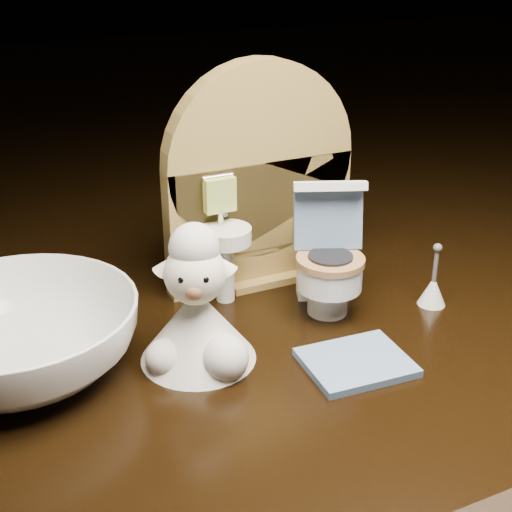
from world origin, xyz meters
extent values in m
cube|color=black|center=(0.00, 0.00, -0.05)|extent=(2.50, 2.50, 0.10)
cube|color=#A78641|center=(0.00, 0.07, 0.04)|extent=(0.13, 0.02, 0.09)
cylinder|color=#A78641|center=(0.00, 0.07, 0.09)|extent=(0.13, 0.02, 0.13)
cube|color=#A78641|center=(0.00, 0.07, 0.00)|extent=(0.05, 0.04, 0.01)
cylinder|color=white|center=(-0.03, 0.05, 0.02)|extent=(0.01, 0.01, 0.04)
cylinder|color=white|center=(-0.03, 0.04, 0.05)|extent=(0.03, 0.03, 0.01)
cylinder|color=silver|center=(-0.03, 0.05, 0.06)|extent=(0.00, 0.00, 0.01)
cube|color=#B1CB56|center=(-0.03, 0.05, 0.07)|extent=(0.02, 0.01, 0.02)
cube|color=#A78641|center=(0.04, 0.06, 0.05)|extent=(0.02, 0.01, 0.02)
cylinder|color=#F9F2CB|center=(0.04, 0.05, 0.05)|extent=(0.02, 0.02, 0.02)
cylinder|color=white|center=(0.02, 0.00, 0.01)|extent=(0.03, 0.03, 0.02)
cylinder|color=white|center=(0.02, 0.00, 0.03)|extent=(0.04, 0.04, 0.02)
cylinder|color=#9D6C3F|center=(0.02, 0.00, 0.04)|extent=(0.04, 0.04, 0.00)
cube|color=white|center=(0.03, 0.02, 0.03)|extent=(0.04, 0.03, 0.05)
cube|color=slate|center=(0.02, 0.02, 0.06)|extent=(0.04, 0.03, 0.04)
cube|color=white|center=(0.02, 0.01, 0.08)|extent=(0.04, 0.02, 0.01)
cylinder|color=#9ACD4B|center=(0.04, 0.02, 0.06)|extent=(0.01, 0.01, 0.01)
cube|color=slate|center=(0.00, -0.06, 0.00)|extent=(0.06, 0.05, 0.00)
cone|color=white|center=(0.09, -0.02, 0.01)|extent=(0.02, 0.02, 0.02)
cylinder|color=#59595B|center=(0.09, -0.02, 0.03)|extent=(0.00, 0.00, 0.02)
sphere|color=#59595B|center=(0.09, -0.02, 0.04)|extent=(0.01, 0.01, 0.01)
cone|color=silver|center=(-0.07, -0.01, 0.02)|extent=(0.07, 0.07, 0.04)
sphere|color=silver|center=(-0.07, -0.03, 0.01)|extent=(0.03, 0.03, 0.03)
sphere|color=silver|center=(-0.10, -0.02, 0.01)|extent=(0.02, 0.02, 0.02)
sphere|color=white|center=(-0.08, -0.01, 0.05)|extent=(0.03, 0.03, 0.03)
sphere|color=#B1754F|center=(-0.08, -0.02, 0.05)|extent=(0.01, 0.01, 0.01)
sphere|color=silver|center=(-0.07, -0.01, 0.07)|extent=(0.03, 0.03, 0.03)
cone|color=white|center=(-0.09, 0.00, 0.06)|extent=(0.02, 0.01, 0.02)
cone|color=white|center=(-0.06, -0.02, 0.06)|extent=(0.02, 0.01, 0.02)
sphere|color=black|center=(-0.09, -0.02, 0.06)|extent=(0.00, 0.00, 0.00)
sphere|color=black|center=(-0.08, -0.03, 0.06)|extent=(0.00, 0.00, 0.00)
imported|color=white|center=(-0.17, 0.02, 0.02)|extent=(0.13, 0.13, 0.04)
camera|label=1|loc=(-0.19, -0.33, 0.22)|focal=50.00mm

